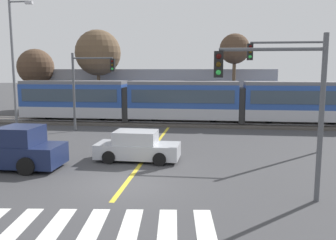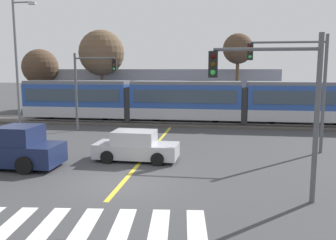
# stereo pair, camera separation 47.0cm
# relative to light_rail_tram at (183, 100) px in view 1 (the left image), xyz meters

# --- Properties ---
(ground_plane) EXTENTS (200.00, 200.00, 0.00)m
(ground_plane) POSITION_rel_light_rail_tram_xyz_m (-1.02, -16.12, -2.05)
(ground_plane) COLOR #3D3D3F
(track_bed) EXTENTS (120.00, 4.00, 0.18)m
(track_bed) POSITION_rel_light_rail_tram_xyz_m (-1.02, 0.01, -1.96)
(track_bed) COLOR #4C4742
(track_bed) RESTS_ON ground
(rail_near) EXTENTS (120.00, 0.08, 0.10)m
(rail_near) POSITION_rel_light_rail_tram_xyz_m (-1.02, -0.71, -1.82)
(rail_near) COLOR #939399
(rail_near) RESTS_ON track_bed
(rail_far) EXTENTS (120.00, 0.08, 0.10)m
(rail_far) POSITION_rel_light_rail_tram_xyz_m (-1.02, 0.73, -1.82)
(rail_far) COLOR #939399
(rail_far) RESTS_ON track_bed
(light_rail_tram) EXTENTS (28.00, 2.64, 3.43)m
(light_rail_tram) POSITION_rel_light_rail_tram_xyz_m (0.00, 0.00, 0.00)
(light_rail_tram) COLOR #B7BAC1
(light_rail_tram) RESTS_ON track_bed
(crosswalk_stripe_1) EXTENTS (0.85, 2.84, 0.01)m
(crosswalk_stripe_1) POSITION_rel_light_rail_tram_xyz_m (-3.21, -20.37, -2.04)
(crosswalk_stripe_1) COLOR silver
(crosswalk_stripe_1) RESTS_ON ground
(crosswalk_stripe_2) EXTENTS (0.85, 2.84, 0.01)m
(crosswalk_stripe_2) POSITION_rel_light_rail_tram_xyz_m (-2.12, -20.26, -2.04)
(crosswalk_stripe_2) COLOR silver
(crosswalk_stripe_2) RESTS_ON ground
(crosswalk_stripe_3) EXTENTS (0.85, 2.84, 0.01)m
(crosswalk_stripe_3) POSITION_rel_light_rail_tram_xyz_m (-1.02, -20.14, -2.04)
(crosswalk_stripe_3) COLOR silver
(crosswalk_stripe_3) RESTS_ON ground
(crosswalk_stripe_4) EXTENTS (0.85, 2.84, 0.01)m
(crosswalk_stripe_4) POSITION_rel_light_rail_tram_xyz_m (0.07, -20.03, -2.04)
(crosswalk_stripe_4) COLOR silver
(crosswalk_stripe_4) RESTS_ON ground
(crosswalk_stripe_5) EXTENTS (0.85, 2.84, 0.01)m
(crosswalk_stripe_5) POSITION_rel_light_rail_tram_xyz_m (1.16, -19.91, -2.04)
(crosswalk_stripe_5) COLOR silver
(crosswalk_stripe_5) RESTS_ON ground
(crosswalk_stripe_6) EXTENTS (0.85, 2.84, 0.01)m
(crosswalk_stripe_6) POSITION_rel_light_rail_tram_xyz_m (2.26, -19.79, -2.04)
(crosswalk_stripe_6) COLOR silver
(crosswalk_stripe_6) RESTS_ON ground
(lane_centre_line) EXTENTS (0.20, 16.15, 0.01)m
(lane_centre_line) POSITION_rel_light_rail_tram_xyz_m (-1.02, -10.07, -2.04)
(lane_centre_line) COLOR gold
(lane_centre_line) RESTS_ON ground
(sedan_crossing) EXTENTS (4.24, 2.00, 1.52)m
(sedan_crossing) POSITION_rel_light_rail_tram_xyz_m (-1.33, -12.33, -1.35)
(sedan_crossing) COLOR #B7BABF
(sedan_crossing) RESTS_ON ground
(pickup_truck) EXTENTS (5.41, 2.25, 1.98)m
(pickup_truck) POSITION_rel_light_rail_tram_xyz_m (-7.05, -14.45, -1.20)
(pickup_truck) COLOR #192347
(pickup_truck) RESTS_ON ground
(traffic_light_near_right) EXTENTS (3.75, 0.38, 5.79)m
(traffic_light_near_right) POSITION_rel_light_rail_tram_xyz_m (4.80, -17.10, 1.75)
(traffic_light_near_right) COLOR #515459
(traffic_light_near_right) RESTS_ON ground
(traffic_light_mid_right) EXTENTS (4.25, 0.38, 6.46)m
(traffic_light_mid_right) POSITION_rel_light_rail_tram_xyz_m (7.03, -9.26, 2.25)
(traffic_light_mid_right) COLOR #515459
(traffic_light_mid_right) RESTS_ON ground
(traffic_light_far_left) EXTENTS (3.25, 0.38, 5.77)m
(traffic_light_far_left) POSITION_rel_light_rail_tram_xyz_m (-6.68, -4.40, 1.77)
(traffic_light_far_left) COLOR #515459
(traffic_light_far_left) RESTS_ON ground
(street_lamp_west) EXTENTS (1.96, 0.28, 9.85)m
(street_lamp_west) POSITION_rel_light_rail_tram_xyz_m (-12.84, -3.44, 3.44)
(street_lamp_west) COLOR slate
(street_lamp_west) RESTS_ON ground
(bare_tree_far_west) EXTENTS (3.71, 3.71, 6.67)m
(bare_tree_far_west) POSITION_rel_light_rail_tram_xyz_m (-15.70, 5.35, 2.74)
(bare_tree_far_west) COLOR brown
(bare_tree_far_west) RESTS_ON ground
(bare_tree_west) EXTENTS (4.39, 4.39, 8.36)m
(bare_tree_west) POSITION_rel_light_rail_tram_xyz_m (-8.63, 4.09, 4.10)
(bare_tree_west) COLOR brown
(bare_tree_west) RESTS_ON ground
(bare_tree_east) EXTENTS (2.80, 2.80, 7.88)m
(bare_tree_east) POSITION_rel_light_rail_tram_xyz_m (4.38, 4.53, 4.34)
(bare_tree_east) COLOR brown
(bare_tree_east) RESTS_ON ground
(building_backdrop_far) EXTENTS (25.35, 6.00, 4.60)m
(building_backdrop_far) POSITION_rel_light_rail_tram_xyz_m (-4.07, 8.70, 0.25)
(building_backdrop_far) COLOR gray
(building_backdrop_far) RESTS_ON ground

